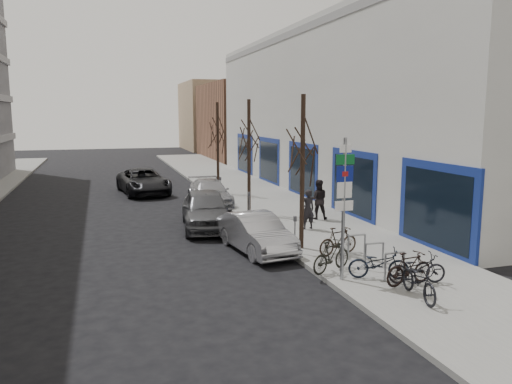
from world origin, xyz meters
TOP-DOWN VIEW (x-y plane):
  - ground at (0.00, 0.00)m, footprint 120.00×120.00m
  - sidewalk_east at (4.50, 10.00)m, footprint 5.00×70.00m
  - commercial_building at (17.00, 16.00)m, footprint 20.00×32.00m
  - brick_building_far at (13.00, 40.00)m, footprint 12.00×14.00m
  - tan_building_far at (13.50, 55.00)m, footprint 13.00×12.00m
  - highway_sign_pole at (2.40, -0.01)m, footprint 0.55×0.10m
  - bike_rack at (3.80, 0.60)m, footprint 0.66×2.26m
  - tree_near at (2.60, 3.50)m, footprint 1.80×1.80m
  - tree_mid at (2.60, 10.00)m, footprint 1.80×1.80m
  - tree_far at (2.60, 16.50)m, footprint 1.80×1.80m
  - meter_front at (2.15, 3.00)m, footprint 0.10×0.08m
  - meter_mid at (2.15, 8.50)m, footprint 0.10×0.08m
  - meter_back at (2.15, 14.00)m, footprint 0.10×0.08m
  - bike_near_left at (3.61, -1.92)m, footprint 0.80×1.85m
  - bike_near_right at (3.96, -0.97)m, footprint 1.65×0.71m
  - bike_mid_curb at (3.43, -0.25)m, footprint 1.78×1.13m
  - bike_mid_inner at (2.43, 0.74)m, footprint 1.69×1.11m
  - bike_far_curb at (4.26, -0.91)m, footprint 1.71×0.82m
  - bike_far_inner at (3.44, 2.32)m, footprint 1.68×0.85m
  - parked_car_front at (1.07, 4.01)m, footprint 1.98×4.28m
  - parked_car_mid at (0.13, 8.15)m, footprint 2.54×5.05m
  - parked_car_back at (1.40, 13.32)m, footprint 2.02×4.72m
  - lane_car at (-1.62, 18.44)m, footprint 3.20×5.77m
  - pedestrian_near at (3.96, 6.13)m, footprint 0.62×0.43m
  - pedestrian_far at (5.18, 7.82)m, footprint 0.77×0.64m

SIDE VIEW (x-z plane):
  - ground at x=0.00m, z-range 0.00..0.00m
  - sidewalk_east at x=4.50m, z-range 0.00..0.15m
  - bike_near_right at x=3.96m, z-range 0.15..1.12m
  - bike_far_inner at x=3.44m, z-range 0.15..1.13m
  - bike_mid_inner at x=2.43m, z-range 0.15..1.14m
  - bike_far_curb at x=4.26m, z-range 0.15..1.15m
  - bike_rack at x=3.80m, z-range 0.24..1.07m
  - bike_mid_curb at x=3.43m, z-range 0.15..1.20m
  - parked_car_back at x=1.40m, z-range 0.00..1.36m
  - parked_car_front at x=1.07m, z-range 0.00..1.36m
  - bike_near_left at x=3.61m, z-range 0.15..1.25m
  - lane_car at x=-1.62m, z-range 0.00..1.53m
  - parked_car_mid at x=0.13m, z-range 0.00..1.65m
  - meter_front at x=2.15m, z-range 0.28..1.55m
  - meter_mid at x=2.15m, z-range 0.28..1.55m
  - meter_back at x=2.15m, z-range 0.28..1.55m
  - pedestrian_near at x=3.96m, z-range 0.15..1.79m
  - pedestrian_far at x=5.18m, z-range 0.15..1.96m
  - highway_sign_pole at x=2.40m, z-range 0.36..4.56m
  - brick_building_far at x=13.00m, z-range 0.00..8.00m
  - tree_near at x=2.60m, z-range 1.35..6.85m
  - tree_mid at x=2.60m, z-range 1.35..6.85m
  - tree_far at x=2.60m, z-range 1.35..6.85m
  - tan_building_far at x=13.50m, z-range 0.00..9.00m
  - commercial_building at x=17.00m, z-range 0.00..10.00m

